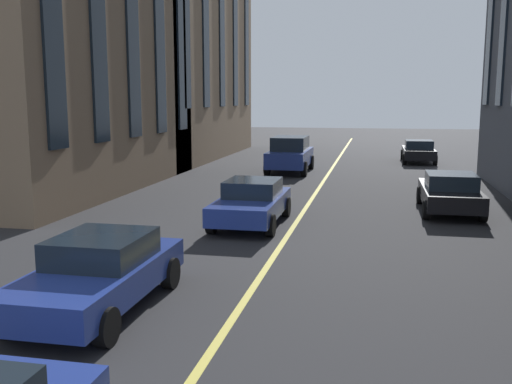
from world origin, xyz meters
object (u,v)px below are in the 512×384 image
Objects in this scene: car_black_parked_a at (450,192)px; car_black_parked_b at (418,151)px; car_blue_trailing at (252,202)px; car_blue_far at (99,272)px; car_blue_oncoming at (290,154)px.

car_black_parked_b is (15.97, 0.00, 0.00)m from car_black_parked_a.
car_blue_far is at bearing 171.18° from car_blue_trailing.
car_black_parked_a is 1.00× the size of car_blue_far.
car_blue_oncoming reaches higher than car_blue_far.
car_blue_trailing is 20.17m from car_black_parked_b.
car_blue_oncoming reaches higher than car_blue_trailing.
car_blue_trailing is 1.00× the size of car_black_parked_b.
car_black_parked_a is 1.00× the size of car_black_parked_b.
car_black_parked_b is at bearing -15.41° from car_blue_far.
car_blue_oncoming is (9.73, 6.95, 0.27)m from car_black_parked_a.
car_blue_far is at bearing 164.59° from car_black_parked_b.
car_black_parked_b is at bearing 0.00° from car_black_parked_a.
car_blue_far is at bearing 145.92° from car_black_parked_a.
car_black_parked_b is at bearing -48.08° from car_blue_oncoming.
car_blue_far is (-26.94, 7.43, 0.00)m from car_black_parked_b.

